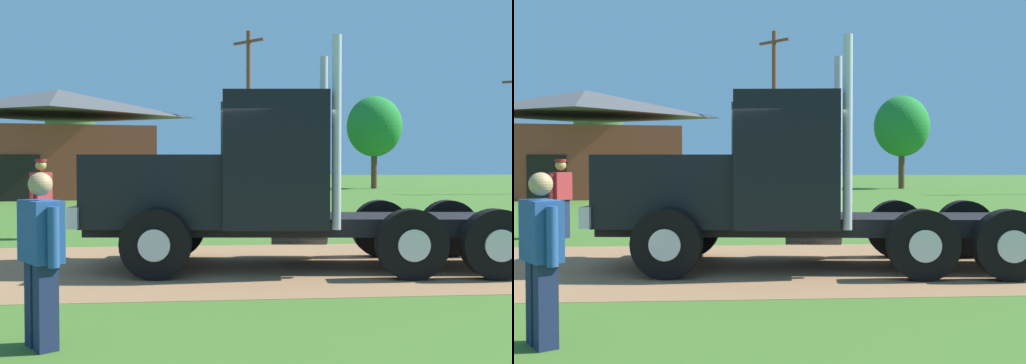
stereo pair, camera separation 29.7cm
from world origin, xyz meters
TOP-DOWN VIEW (x-y plane):
  - ground_plane at (0.00, 0.00)m, footprint 200.00×200.00m
  - dirt_track at (0.00, 0.00)m, footprint 120.00×5.13m
  - truck_foreground_white at (0.19, -0.10)m, footprint 7.47×3.11m
  - visitor_standing_near at (-2.19, -4.34)m, footprint 0.50×0.59m
  - visitor_far_side at (-4.35, 4.08)m, footprint 0.46×0.54m
  - shed_building at (-8.28, 23.07)m, footprint 11.37×9.11m
  - utility_pole_near at (2.05, 24.30)m, footprint 1.64×1.67m
  - tree_left at (-10.06, 34.45)m, footprint 3.48×3.48m
  - tree_mid at (3.93, 40.47)m, footprint 4.13×4.13m
  - tree_right at (12.13, 33.40)m, footprint 4.06×4.06m

SIDE VIEW (x-z plane):
  - ground_plane at x=0.00m, z-range 0.00..0.00m
  - dirt_track at x=0.00m, z-range 0.00..0.01m
  - visitor_standing_near at x=-2.19m, z-range 0.07..1.68m
  - visitor_far_side at x=-4.35m, z-range 0.09..1.92m
  - truck_foreground_white at x=0.19m, z-range -0.53..3.09m
  - shed_building at x=-8.28m, z-range -0.09..5.67m
  - tree_right at x=12.13m, z-range 1.16..7.99m
  - tree_left at x=-10.06m, z-range 1.36..8.00m
  - utility_pole_near at x=2.05m, z-range 0.26..9.63m
  - tree_mid at x=3.93m, z-range 1.55..9.27m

